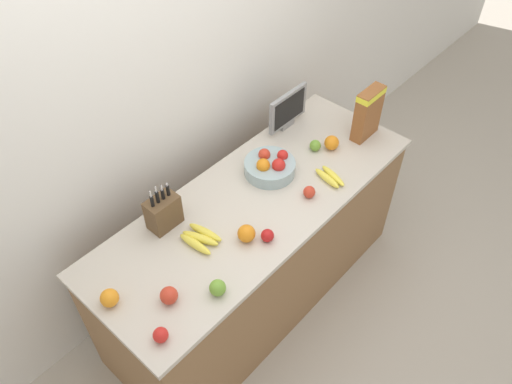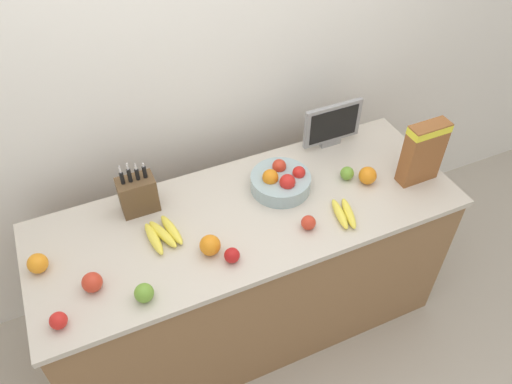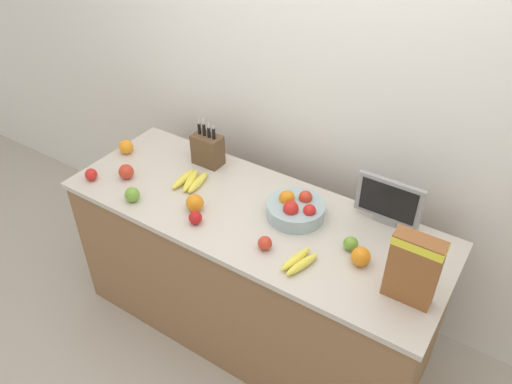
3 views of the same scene
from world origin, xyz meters
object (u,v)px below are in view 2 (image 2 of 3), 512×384
(apple_rear, at_px, (144,293))
(apple_leftmost, at_px, (58,321))
(fruit_bowl, at_px, (281,181))
(cereal_box, at_px, (424,150))
(apple_front, at_px, (92,282))
(apple_by_knife_block, at_px, (232,255))
(apple_near_bananas, at_px, (308,223))
(knife_block, at_px, (138,194))
(orange_mid_right, at_px, (210,245))
(apple_middle, at_px, (347,173))
(banana_bunch_left, at_px, (163,234))
(banana_bunch_right, at_px, (344,214))
(small_monitor, at_px, (333,124))
(orange_mid_left, at_px, (38,263))
(orange_front_left, at_px, (368,176))

(apple_rear, xyz_separation_m, apple_leftmost, (-0.32, 0.01, -0.01))
(fruit_bowl, xyz_separation_m, apple_rear, (-0.75, -0.34, -0.01))
(cereal_box, relative_size, apple_front, 3.94)
(apple_by_knife_block, distance_m, apple_near_bananas, 0.37)
(knife_block, xyz_separation_m, cereal_box, (1.27, -0.35, 0.08))
(apple_rear, relative_size, orange_mid_right, 0.86)
(apple_middle, xyz_separation_m, apple_leftmost, (-1.39, -0.26, -0.00))
(banana_bunch_left, height_order, banana_bunch_right, banana_bunch_left)
(banana_bunch_left, relative_size, apple_middle, 3.27)
(cereal_box, distance_m, apple_front, 1.56)
(banana_bunch_right, relative_size, apple_by_knife_block, 3.11)
(small_monitor, distance_m, apple_front, 1.37)
(apple_near_bananas, height_order, orange_mid_left, orange_mid_left)
(apple_front, height_order, orange_front_left, orange_front_left)
(orange_mid_left, bearing_deg, banana_bunch_left, -4.13)
(knife_block, height_order, banana_bunch_left, knife_block)
(banana_bunch_right, xyz_separation_m, apple_rear, (-0.93, -0.06, 0.02))
(cereal_box, height_order, apple_middle, cereal_box)
(banana_bunch_left, distance_m, apple_front, 0.36)
(apple_rear, bearing_deg, fruit_bowl, 24.60)
(apple_rear, bearing_deg, apple_by_knife_block, 5.44)
(knife_block, xyz_separation_m, apple_middle, (0.96, -0.21, -0.06))
(fruit_bowl, height_order, apple_middle, fruit_bowl)
(apple_rear, bearing_deg, apple_middle, 14.36)
(apple_rear, bearing_deg, banana_bunch_left, 60.87)
(cereal_box, xyz_separation_m, apple_middle, (-0.31, 0.14, -0.14))
(banana_bunch_right, xyz_separation_m, apple_front, (-1.10, 0.07, 0.02))
(apple_rear, height_order, orange_mid_right, orange_mid_right)
(apple_rear, relative_size, apple_front, 0.95)
(apple_rear, height_order, apple_near_bananas, apple_rear)
(orange_mid_left, bearing_deg, orange_front_left, -3.76)
(orange_mid_right, height_order, orange_front_left, orange_mid_right)
(apple_near_bananas, bearing_deg, fruit_bowl, 89.66)
(knife_block, relative_size, small_monitor, 0.88)
(fruit_bowl, distance_m, apple_rear, 0.83)
(knife_block, bearing_deg, apple_leftmost, -132.19)
(cereal_box, bearing_deg, apple_by_knife_block, -174.50)
(banana_bunch_right, xyz_separation_m, apple_middle, (0.14, 0.21, 0.01))
(apple_middle, distance_m, apple_near_bananas, 0.38)
(banana_bunch_left, xyz_separation_m, apple_front, (-0.32, -0.15, 0.02))
(knife_block, xyz_separation_m, apple_by_knife_block, (0.27, -0.45, -0.06))
(banana_bunch_left, bearing_deg, knife_block, 101.65)
(apple_rear, xyz_separation_m, orange_mid_right, (0.31, 0.11, 0.01))
(fruit_bowl, height_order, apple_leftmost, fruit_bowl)
(banana_bunch_right, xyz_separation_m, orange_mid_left, (-1.28, 0.25, 0.02))
(apple_middle, height_order, orange_mid_right, orange_mid_right)
(orange_front_left, bearing_deg, cereal_box, -17.35)
(knife_block, distance_m, banana_bunch_left, 0.23)
(knife_block, xyz_separation_m, banana_bunch_right, (0.82, -0.42, -0.07))
(knife_block, height_order, orange_front_left, knife_block)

